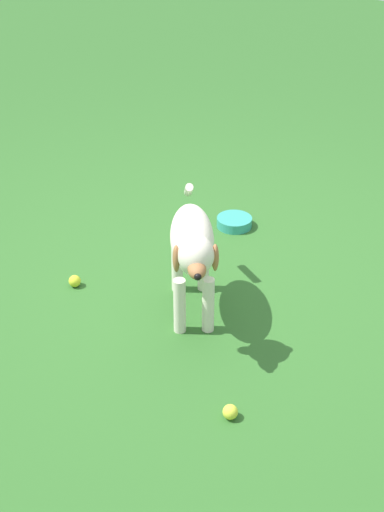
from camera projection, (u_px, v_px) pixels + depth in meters
ground at (193, 275)px, 3.94m from camera, size 14.00×14.00×0.00m
dog at (193, 246)px, 3.41m from camera, size 0.69×0.70×0.63m
tennis_ball_0 at (230, 412)px, 2.98m from camera, size 0.07×0.07×0.07m
tennis_ball_1 at (75, 281)px, 3.83m from camera, size 0.07×0.07×0.07m
water_bowl at (234, 222)px, 4.40m from camera, size 0.22×0.22×0.06m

